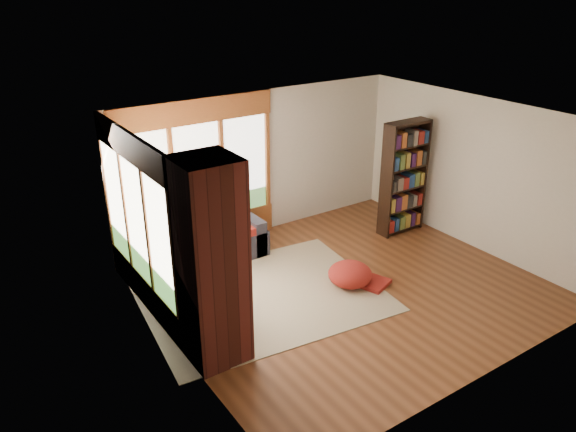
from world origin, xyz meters
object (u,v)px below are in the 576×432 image
sectional_sofa (180,260)px  dog_brindle (167,259)px  pouf (350,274)px  dog_tan (199,226)px  bookshelf (404,178)px  area_rug (263,297)px  brick_chimney (211,264)px

sectional_sofa → dog_brindle: (-0.44, -0.62, 0.43)m
sectional_sofa → dog_brindle: 0.87m
pouf → dog_tan: dog_tan is taller
sectional_sofa → dog_brindle: size_ratio=2.96×
bookshelf → dog_brindle: bearing=179.5°
dog_brindle → area_rug: bearing=-121.6°
pouf → dog_brindle: size_ratio=0.91×
brick_chimney → dog_tan: bearing=68.7°
dog_tan → area_rug: bearing=-98.1°
dog_brindle → pouf: bearing=-117.5°
area_rug → bookshelf: (3.34, 0.57, 1.03)m
dog_brindle → bookshelf: bearing=-95.3°
brick_chimney → sectional_sofa: brick_chimney is taller
area_rug → pouf: pouf is taller
pouf → dog_brindle: 2.76m
pouf → dog_brindle: (-2.49, 1.05, 0.54)m
sectional_sofa → area_rug: 1.47m
area_rug → bookshelf: bookshelf is taller
bookshelf → dog_tan: bookshelf is taller
bookshelf → pouf: bearing=-153.8°
pouf → dog_tan: (-1.71, 1.63, 0.62)m
area_rug → pouf: (1.30, -0.44, 0.19)m
brick_chimney → bookshelf: brick_chimney is taller
brick_chimney → dog_brindle: (0.00, 1.43, -0.57)m
area_rug → bookshelf: bearing=9.6°
sectional_sofa → pouf: bearing=-34.7°
brick_chimney → pouf: size_ratio=3.85×
bookshelf → dog_brindle: size_ratio=2.79×
brick_chimney → pouf: bearing=8.8°
area_rug → dog_tan: size_ratio=3.02×
area_rug → pouf: size_ratio=5.04×
brick_chimney → dog_tan: brick_chimney is taller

